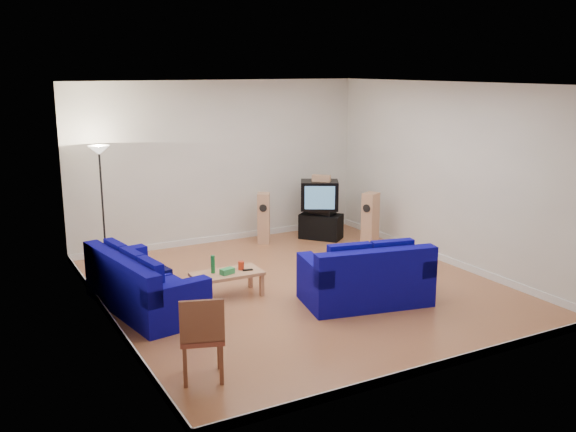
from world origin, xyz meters
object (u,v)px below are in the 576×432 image
coffee_table (227,276)px  sofa_three_seat (141,289)px  television (319,195)px  sofa_loveseat (367,281)px  tv_stand (321,226)px

coffee_table → sofa_three_seat: bearing=176.3°
coffee_table → television: television is taller
sofa_three_seat → sofa_loveseat: bearing=56.9°
sofa_three_seat → sofa_loveseat: size_ratio=1.17×
sofa_three_seat → tv_stand: size_ratio=2.80×
sofa_three_seat → television: (4.32, 2.20, 0.59)m
coffee_table → television: size_ratio=1.16×
sofa_three_seat → sofa_loveseat: sofa_loveseat is taller
sofa_three_seat → coffee_table: bearing=77.1°
sofa_loveseat → tv_stand: size_ratio=2.40×
sofa_three_seat → television: bearing=107.8°
sofa_loveseat → coffee_table: 2.12m
sofa_three_seat → television: 4.89m
coffee_table → tv_stand: bearing=36.5°
tv_stand → television: size_ratio=0.90×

